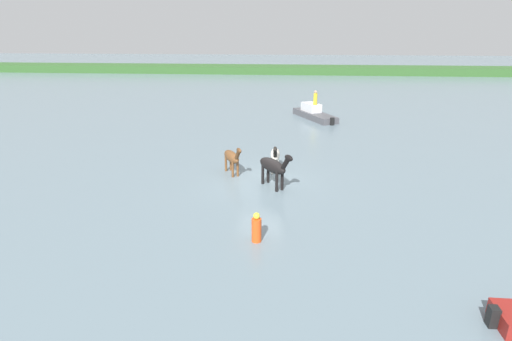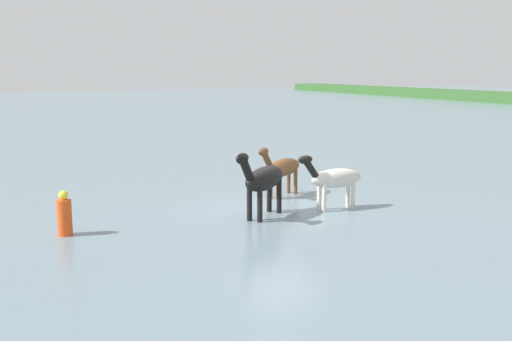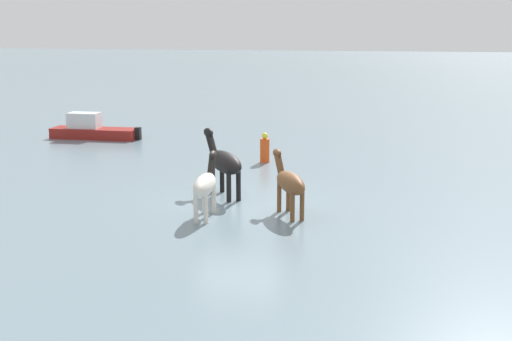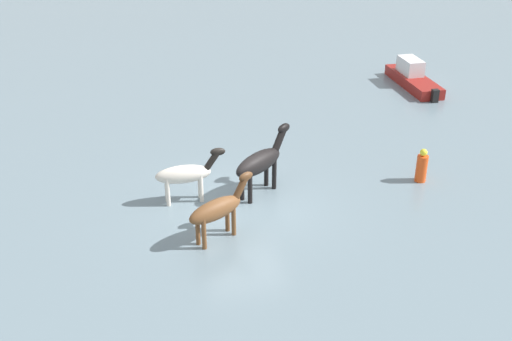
# 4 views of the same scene
# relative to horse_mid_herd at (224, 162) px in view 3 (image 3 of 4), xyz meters

# --- Properties ---
(ground_plane) EXTENTS (200.38, 200.38, 0.00)m
(ground_plane) POSITION_rel_horse_mid_herd_xyz_m (-0.58, 0.65, -1.08)
(ground_plane) COLOR slate
(horse_mid_herd) EXTENTS (1.85, 2.24, 1.96)m
(horse_mid_herd) POSITION_rel_horse_mid_herd_xyz_m (0.00, 0.00, 0.00)
(horse_mid_herd) COLOR black
(horse_mid_herd) RESTS_ON ground_plane
(horse_dark_mare) EXTENTS (1.35, 2.08, 1.70)m
(horse_dark_mare) POSITION_rel_horse_mid_herd_xyz_m (-2.25, 1.71, -0.14)
(horse_dark_mare) COLOR brown
(horse_dark_mare) RESTS_ON ground_plane
(horse_dun_straggler) EXTENTS (0.54, 2.15, 1.68)m
(horse_dun_straggler) POSITION_rel_horse_mid_herd_xyz_m (-0.01, 2.30, -0.16)
(horse_dun_straggler) COLOR silver
(horse_dun_straggler) RESTS_ON ground_plane
(boat_skiff_near) EXTENTS (4.20, 1.15, 1.32)m
(boat_skiff_near) POSITION_rel_horse_mid_herd_xyz_m (8.25, -9.13, -0.78)
(boat_skiff_near) COLOR maroon
(boat_skiff_near) RESTS_ON ground_plane
(buoy_channel_marker) EXTENTS (0.36, 0.36, 1.14)m
(buoy_channel_marker) POSITION_rel_horse_mid_herd_xyz_m (-0.38, -5.25, -0.57)
(buoy_channel_marker) COLOR #E54C19
(buoy_channel_marker) RESTS_ON ground_plane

